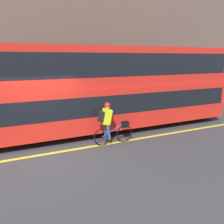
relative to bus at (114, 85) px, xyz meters
name	(u,v)px	position (x,y,z in m)	size (l,w,h in m)	color
ground_plane	(46,156)	(-3.20, -1.76, -1.95)	(80.00, 80.00, 0.00)	#38383A
road_center_line	(46,154)	(-3.20, -1.64, -1.95)	(50.00, 0.14, 0.01)	yellow
sidewalk_curb	(34,117)	(-3.20, 3.10, -1.89)	(60.00, 2.30, 0.12)	gray
building_facade	(26,47)	(-3.20, 4.40, 1.68)	(60.00, 0.30, 7.27)	brown
bus	(114,85)	(0.00, 0.00, 0.00)	(10.67, 2.44, 3.52)	black
cyclist_on_bike	(109,122)	(-0.94, -1.69, -1.10)	(1.53, 0.32, 1.57)	black
street_sign_post	(96,85)	(0.24, 2.98, -0.36)	(0.36, 0.09, 2.65)	#59595B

